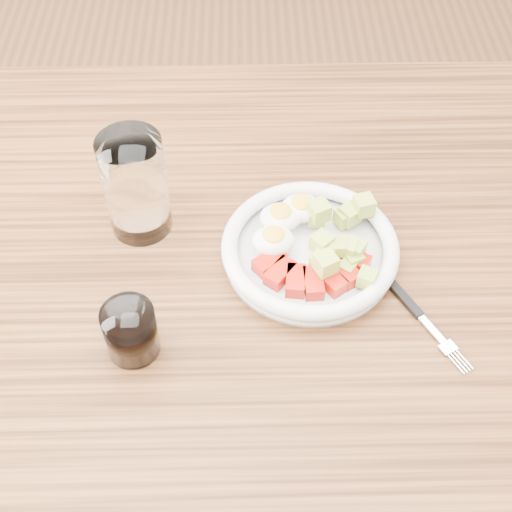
{
  "coord_description": "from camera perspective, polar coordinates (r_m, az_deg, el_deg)",
  "views": [
    {
      "loc": [
        -0.02,
        -0.55,
        1.49
      ],
      "look_at": [
        -0.01,
        0.01,
        0.8
      ],
      "focal_mm": 50.0,
      "sensor_mm": 36.0,
      "label": 1
    }
  ],
  "objects": [
    {
      "name": "coffee_glass",
      "position": [
        0.83,
        -9.99,
        -5.97
      ],
      "size": [
        0.06,
        0.06,
        0.07
      ],
      "color": "white",
      "rests_on": "dining_table"
    },
    {
      "name": "dining_table",
      "position": [
        0.99,
        0.59,
        -5.26
      ],
      "size": [
        1.5,
        0.9,
        0.77
      ],
      "color": "brown",
      "rests_on": "ground"
    },
    {
      "name": "fork",
      "position": [
        0.89,
        12.32,
        -3.95
      ],
      "size": [
        0.09,
        0.15,
        0.01
      ],
      "color": "black",
      "rests_on": "dining_table"
    },
    {
      "name": "bowl",
      "position": [
        0.91,
        4.3,
        0.71
      ],
      "size": [
        0.23,
        0.23,
        0.06
      ],
      "color": "white",
      "rests_on": "dining_table"
    },
    {
      "name": "ground",
      "position": [
        1.59,
        0.39,
        -18.97
      ],
      "size": [
        4.0,
        4.0,
        0.0
      ],
      "primitive_type": "plane",
      "color": "brown",
      "rests_on": "ground"
    },
    {
      "name": "water_glass",
      "position": [
        0.92,
        -9.62,
        5.57
      ],
      "size": [
        0.08,
        0.08,
        0.15
      ],
      "primitive_type": "cylinder",
      "color": "white",
      "rests_on": "dining_table"
    }
  ]
}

